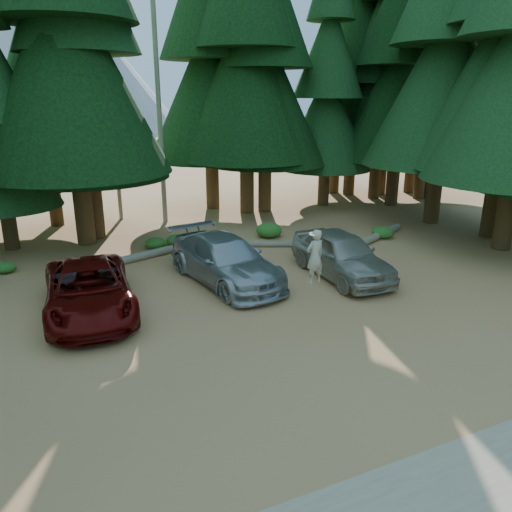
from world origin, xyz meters
The scene contains 18 objects.
ground centered at (0.00, 0.00, 0.00)m, with size 160.00×160.00×0.00m, color #B2774B.
forest_belt_north centered at (0.00, 15.00, 0.00)m, with size 36.00×7.00×22.00m, color black, non-canonical shape.
snag_front centered at (0.80, 14.50, 6.00)m, with size 0.24×0.24×12.00m, color #746A5D.
snag_back centered at (-1.20, 16.00, 5.00)m, with size 0.20×0.20×10.00m, color #746A5D.
mountain_peak centered at (-2.59, 88.23, 12.71)m, with size 48.00×50.00×28.00m.
red_pickup centered at (-4.19, 4.27, 0.75)m, with size 2.49×5.39×1.50m, color #590907.
silver_minivan_center centered at (0.51, 5.05, 0.80)m, with size 2.24×5.51×1.60m, color #ADB1B6.
silver_minivan_right centered at (4.52, 3.83, 0.83)m, with size 1.97×4.89×1.66m, color #AAA597.
frisbee_player centered at (2.45, 2.28, 1.48)m, with size 0.70×0.51×1.78m.
log_left centered at (-2.36, 8.48, 0.16)m, with size 0.32×0.32×4.48m, color #746A5D.
log_mid centered at (3.34, 8.35, 0.12)m, with size 0.24×0.24×2.96m, color #746A5D.
log_right centered at (8.37, 7.00, 0.17)m, with size 0.33×0.33×5.18m, color #746A5D.
shrub_left centered at (-6.61, 9.31, 0.20)m, with size 0.74×0.74×0.40m, color #23601C.
shrub_center_left centered at (0.13, 10.00, 0.25)m, with size 0.91×0.91×0.50m, color #23601C.
shrub_center_right centered at (-0.81, 10.00, 0.24)m, with size 0.87×0.87×0.48m, color #23601C.
shrub_right centered at (1.72, 8.58, 0.29)m, with size 1.05×1.05×0.58m, color #23601C.
shrub_far_right centered at (4.42, 9.60, 0.33)m, with size 1.20×1.20×0.66m, color #23601C.
shrub_edge_east centered at (9.11, 7.29, 0.27)m, with size 0.99×0.99×0.54m, color #23601C.
Camera 1 is at (-5.38, -10.45, 6.36)m, focal length 35.00 mm.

